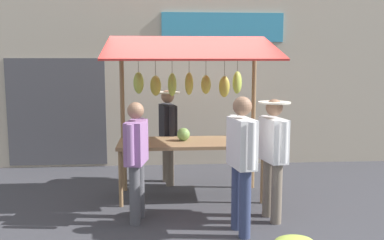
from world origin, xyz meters
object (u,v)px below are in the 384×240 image
Objects in this scene: market_stall at (189,97)px; shopper_with_ponytail at (242,155)px; vendor_with_sunhat at (168,129)px; shopper_in_striped_shirt at (136,154)px; shopper_in_grey_tee at (273,150)px.

shopper_with_ponytail is at bearing 108.82° from market_stall.
market_stall reaches higher than shopper_with_ponytail.
market_stall is 1.73m from shopper_with_ponytail.
vendor_with_sunhat is 1.77m from shopper_in_striped_shirt.
market_stall is at bearing 13.47° from vendor_with_sunhat.
shopper_with_ponytail reaches higher than shopper_in_striped_shirt.
vendor_with_sunhat is 2.25m from shopper_in_grey_tee.
shopper_in_striped_shirt is 1.39m from shopper_with_ponytail.
shopper_with_ponytail reaches higher than vendor_with_sunhat.
market_stall is 1.58× the size of shopper_in_striped_shirt.
shopper_with_ponytail is 1.04× the size of shopper_in_grey_tee.
shopper_in_grey_tee is (-1.79, 0.09, 0.04)m from shopper_in_striped_shirt.
market_stall reaches higher than vendor_with_sunhat.
shopper_with_ponytail is (-0.52, 1.54, -0.58)m from market_stall.
shopper_in_grey_tee reaches higher than shopper_in_striped_shirt.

